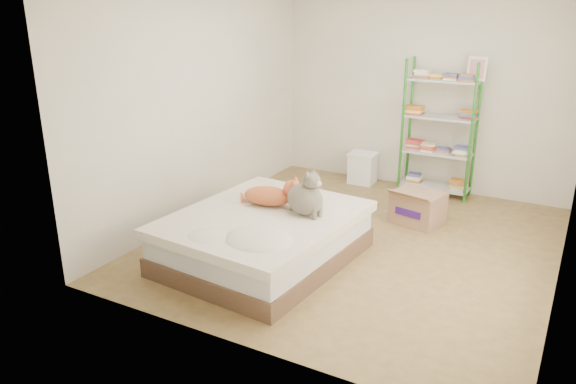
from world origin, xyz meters
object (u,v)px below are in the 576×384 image
Objects in this scene: grey_cat at (305,192)px; white_bin at (363,168)px; shelf_unit at (440,128)px; bed at (264,237)px; cardboard_box at (418,207)px; orange_cat at (268,194)px.

grey_cat is 2.55m from white_bin.
shelf_unit is at bearing -4.97° from grey_cat.
shelf_unit is at bearing 75.85° from bed.
shelf_unit reaches higher than white_bin.
shelf_unit is 4.15× the size of white_bin.
bed is 3.28× the size of cardboard_box.
white_bin is at bearing -178.19° from shelf_unit.
cardboard_box is (1.11, 1.39, -0.40)m from orange_cat.
cardboard_box is 1.43× the size of white_bin.
grey_cat is 0.73× the size of cardboard_box.
bed is at bearing -88.95° from white_bin.
white_bin is (-1.07, 1.03, 0.03)m from cardboard_box.
orange_cat reaches higher than white_bin.
cardboard_box and white_bin have the same top height.
grey_cat is (0.43, -0.05, 0.10)m from orange_cat.
shelf_unit is (0.59, 2.51, 0.17)m from grey_cat.
shelf_unit reaches higher than bed.
shelf_unit is 1.18m from white_bin.
orange_cat is 2.46m from white_bin.
bed is 0.60m from grey_cat.
cardboard_box is at bearing -44.05° from white_bin.
grey_cat is (0.34, 0.19, 0.45)m from bed.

